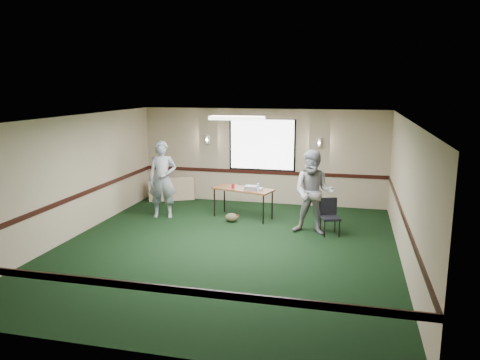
% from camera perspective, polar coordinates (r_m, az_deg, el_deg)
% --- Properties ---
extents(ground, '(8.00, 8.00, 0.00)m').
position_cam_1_polar(ground, '(9.87, -1.78, -8.32)').
color(ground, black).
rests_on(ground, ground).
extents(room_shell, '(8.00, 8.02, 8.00)m').
position_cam_1_polar(room_shell, '(11.48, 0.96, 2.65)').
color(room_shell, tan).
rests_on(room_shell, ground).
extents(folding_table, '(1.65, 1.02, 0.77)m').
position_cam_1_polar(folding_table, '(11.88, 0.36, -1.29)').
color(folding_table, '#583819').
rests_on(folding_table, ground).
extents(projector, '(0.31, 0.26, 0.10)m').
position_cam_1_polar(projector, '(11.70, 1.38, -0.96)').
color(projector, gray).
rests_on(projector, folding_table).
extents(game_console, '(0.24, 0.22, 0.05)m').
position_cam_1_polar(game_console, '(11.72, 2.23, -1.08)').
color(game_console, white).
rests_on(game_console, folding_table).
extents(red_cup, '(0.08, 0.08, 0.12)m').
position_cam_1_polar(red_cup, '(11.87, -0.86, -0.74)').
color(red_cup, '#B50C1F').
rests_on(red_cup, folding_table).
extents(water_bottle, '(0.06, 0.06, 0.20)m').
position_cam_1_polar(water_bottle, '(11.54, 2.24, -0.90)').
color(water_bottle, '#90C1EC').
rests_on(water_bottle, folding_table).
extents(duffel_bag, '(0.39, 0.35, 0.23)m').
position_cam_1_polar(duffel_bag, '(11.66, -1.04, -4.60)').
color(duffel_bag, '#403F24').
rests_on(duffel_bag, ground).
extents(cable_coil, '(0.38, 0.38, 0.02)m').
position_cam_1_polar(cable_coil, '(12.19, -0.90, -4.39)').
color(cable_coil, red).
rests_on(cable_coil, ground).
extents(folded_table, '(1.28, 0.76, 0.68)m').
position_cam_1_polar(folded_table, '(13.88, -8.35, -1.14)').
color(folded_table, tan).
rests_on(folded_table, ground).
extents(conference_chair, '(0.51, 0.52, 0.82)m').
position_cam_1_polar(conference_chair, '(10.84, 10.83, -4.04)').
color(conference_chair, black).
rests_on(conference_chair, ground).
extents(person_left, '(0.81, 0.63, 1.97)m').
position_cam_1_polar(person_left, '(12.07, -9.43, 0.07)').
color(person_left, '#3C5585').
rests_on(person_left, ground).
extents(person_right, '(1.01, 0.82, 1.93)m').
position_cam_1_polar(person_right, '(10.68, 8.94, -1.52)').
color(person_right, '#7F96C6').
rests_on(person_right, ground).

